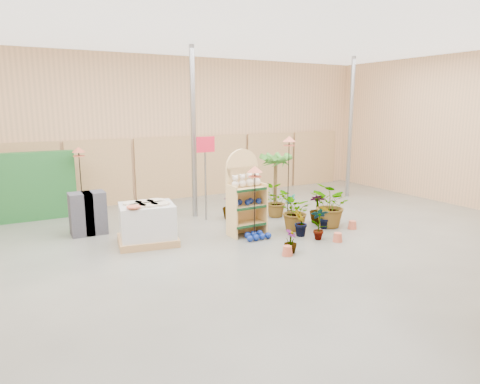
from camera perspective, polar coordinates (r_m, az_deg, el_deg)
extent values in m
cube|color=#5C5C54|center=(8.83, 3.03, -8.59)|extent=(15.00, 12.00, 0.10)
cube|color=white|center=(8.44, 3.38, 22.20)|extent=(15.00, 12.00, 0.10)
cube|color=tan|center=(13.82, -10.36, 8.27)|extent=(15.00, 0.10, 4.50)
cylinder|color=gray|center=(14.47, 14.51, 8.23)|extent=(0.14, 0.14, 4.50)
cylinder|color=gray|center=(11.43, -6.22, 7.76)|extent=(0.14, 0.14, 4.50)
cube|color=#AA8151|center=(13.10, -26.77, 1.56)|extent=(1.90, 0.06, 2.00)
cube|color=#AA8151|center=(13.32, -18.17, 2.36)|extent=(1.90, 0.06, 2.00)
cube|color=#AA8151|center=(13.82, -10.00, 3.07)|extent=(1.90, 0.06, 2.00)
cube|color=#AA8151|center=(14.58, -2.54, 3.66)|extent=(1.90, 0.06, 2.00)
cube|color=#AA8151|center=(15.56, 4.09, 4.14)|extent=(1.90, 0.06, 2.00)
cube|color=#AA8151|center=(16.73, 9.87, 4.51)|extent=(1.90, 0.06, 2.00)
cube|color=tan|center=(10.06, 0.27, -1.08)|extent=(0.84, 0.10, 1.58)
cylinder|color=tan|center=(9.92, 0.27, 3.38)|extent=(0.84, 0.10, 0.84)
cube|color=tan|center=(9.98, 0.95, -4.21)|extent=(0.82, 0.49, 0.04)
cube|color=#0F3819|center=(9.79, 1.62, -4.53)|extent=(0.80, 0.06, 0.06)
cube|color=tan|center=(9.88, 0.95, -1.87)|extent=(0.82, 0.49, 0.04)
cube|color=#0F3819|center=(9.68, 1.64, -2.15)|extent=(0.80, 0.06, 0.06)
cube|color=tan|center=(9.79, 0.96, 0.51)|extent=(0.82, 0.49, 0.04)
cube|color=#0F3819|center=(9.59, 1.65, 0.28)|extent=(0.80, 0.06, 0.06)
cube|color=tan|center=(9.71, -1.10, -2.67)|extent=(0.05, 0.47, 1.21)
cube|color=tan|center=(10.10, 2.92, -2.13)|extent=(0.05, 0.47, 1.21)
sphere|color=#F0DEC7|center=(9.68, -0.63, 1.02)|extent=(0.17, 0.17, 0.17)
sphere|color=#F0DEC7|center=(9.66, -0.63, 1.83)|extent=(0.13, 0.13, 0.13)
sphere|color=#F0DEC7|center=(9.77, 0.33, 1.14)|extent=(0.18, 0.18, 0.18)
sphere|color=#F0DEC7|center=(9.75, 0.33, 1.98)|extent=(0.13, 0.13, 0.13)
sphere|color=#F0DEC7|center=(9.86, 1.27, 1.26)|extent=(0.19, 0.19, 0.19)
sphere|color=#F0DEC7|center=(9.84, 1.28, 2.11)|extent=(0.13, 0.13, 0.13)
sphere|color=#F0DEC7|center=(9.95, 2.20, 1.38)|extent=(0.20, 0.20, 0.20)
sphere|color=#F0DEC7|center=(9.93, 2.20, 2.25)|extent=(0.13, 0.13, 0.13)
sphere|color=navy|center=(9.70, -0.52, -1.57)|extent=(0.14, 0.14, 0.14)
sphere|color=navy|center=(9.86, -0.06, -1.35)|extent=(0.14, 0.14, 0.14)
sphere|color=navy|center=(9.84, 1.01, -1.38)|extent=(0.14, 0.14, 0.14)
sphere|color=navy|center=(10.01, 1.43, -1.17)|extent=(0.14, 0.14, 0.14)
sphere|color=navy|center=(9.99, 2.49, -1.20)|extent=(0.14, 0.14, 0.14)
sphere|color=navy|center=(9.54, 1.33, -6.23)|extent=(0.15, 0.15, 0.15)
sphere|color=navy|center=(9.78, 1.03, -5.79)|extent=(0.15, 0.15, 0.15)
sphere|color=navy|center=(9.62, 2.16, -6.09)|extent=(0.15, 0.15, 0.15)
sphere|color=navy|center=(9.85, 1.84, -5.66)|extent=(0.15, 0.15, 0.15)
sphere|color=navy|center=(9.70, 2.98, -5.95)|extent=(0.15, 0.15, 0.15)
sphere|color=navy|center=(9.93, 2.64, -5.52)|extent=(0.15, 0.15, 0.15)
sphere|color=navy|center=(9.78, 3.78, -5.81)|extent=(0.15, 0.15, 0.15)
cube|color=#AA8151|center=(9.65, -12.17, -6.28)|extent=(1.40, 1.23, 0.16)
cube|color=silver|center=(9.52, -12.28, -3.75)|extent=(1.28, 1.11, 0.73)
cylinder|color=beige|center=(9.22, -13.64, -1.86)|extent=(0.41, 0.41, 0.04)
cylinder|color=beige|center=(9.29, -12.10, -1.69)|extent=(0.41, 0.41, 0.04)
cylinder|color=beige|center=(9.36, -10.58, -1.53)|extent=(0.41, 0.41, 0.04)
cylinder|color=beige|center=(9.51, -14.14, -1.47)|extent=(0.41, 0.41, 0.04)
cylinder|color=beige|center=(9.58, -12.64, -1.32)|extent=(0.41, 0.41, 0.04)
cylinder|color=beige|center=(9.65, -11.17, -1.16)|extent=(0.41, 0.41, 0.04)
cube|color=#2F2F35|center=(10.70, -18.74, -3.91)|extent=(0.50, 0.50, 0.50)
cube|color=#2F2F35|center=(10.58, -18.91, -1.30)|extent=(0.50, 0.50, 0.50)
cube|color=#2F2F35|center=(10.66, -20.33, -4.09)|extent=(0.50, 0.50, 0.50)
cube|color=#2F2F35|center=(10.54, -20.52, -1.46)|extent=(0.50, 0.50, 0.50)
cube|color=#1F5F28|center=(12.42, -25.66, 0.70)|extent=(2.00, 0.30, 1.80)
cylinder|color=gray|center=(11.15, -4.63, 1.75)|extent=(0.05, 0.05, 2.20)
cube|color=red|center=(11.00, -4.62, 6.34)|extent=(0.50, 0.03, 0.40)
cylinder|color=black|center=(9.64, 1.97, -2.11)|extent=(0.02, 0.02, 1.43)
cylinder|color=#C85B41|center=(9.50, 2.00, 2.07)|extent=(0.30, 0.30, 0.02)
cone|color=#C85B41|center=(9.48, 2.00, 3.09)|extent=(0.34, 0.34, 0.14)
cylinder|color=black|center=(11.37, 6.45, 1.27)|extent=(0.02, 0.02, 1.96)
cylinder|color=#C85B41|center=(11.24, 6.56, 6.19)|extent=(0.30, 0.30, 0.02)
cone|color=#C85B41|center=(11.23, 6.58, 7.05)|extent=(0.34, 0.34, 0.14)
cylinder|color=black|center=(12.09, -20.40, 0.56)|extent=(0.02, 0.02, 1.68)
cylinder|color=#C85B41|center=(11.97, -20.68, 4.51)|extent=(0.30, 0.30, 0.02)
cone|color=#C85B41|center=(11.96, -20.74, 5.32)|extent=(0.34, 0.34, 0.14)
cylinder|color=brown|center=(12.06, 4.72, 0.58)|extent=(0.10, 0.10, 1.41)
imported|color=#357724|center=(9.95, 8.10, -4.07)|extent=(0.45, 0.46, 0.66)
imported|color=#357724|center=(10.36, 7.39, -2.53)|extent=(1.16, 1.16, 0.97)
imported|color=#357724|center=(11.18, 10.36, -2.17)|extent=(0.57, 0.57, 0.75)
imported|color=#357724|center=(11.60, 6.78, -1.85)|extent=(0.26, 0.36, 0.64)
imported|color=#357724|center=(10.53, 0.76, -3.42)|extent=(0.35, 0.37, 0.54)
imported|color=#357724|center=(11.62, 4.59, -1.22)|extent=(1.01, 1.03, 0.86)
imported|color=#357724|center=(8.87, 6.75, -6.56)|extent=(0.38, 0.38, 0.49)
imported|color=#357724|center=(9.79, 10.52, -4.14)|extent=(0.47, 0.41, 0.75)
imported|color=#357724|center=(10.66, 11.31, -3.33)|extent=(0.33, 0.38, 0.59)
imported|color=#357724|center=(10.78, 12.16, -1.72)|extent=(0.95, 1.07, 1.13)
imported|color=#357724|center=(11.38, -1.33, -1.76)|extent=(0.59, 0.59, 0.75)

